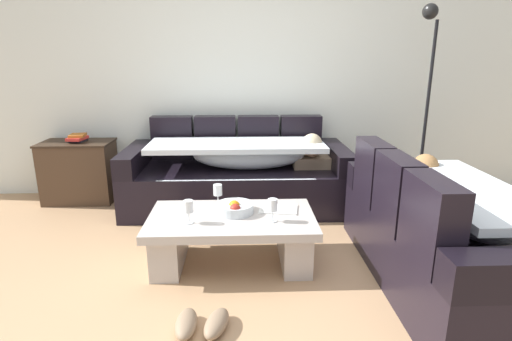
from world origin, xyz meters
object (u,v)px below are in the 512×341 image
couch_near_window (445,235)px  fruit_bowl (235,208)px  couch_along_wall (240,175)px  wine_glass_far_back (218,191)px  coffee_table (232,234)px  side_cabinet (79,171)px  book_stack_on_cabinet (78,138)px  pair_of_shoes (201,324)px  floor_lamp (425,97)px  wine_glass_near_right (273,206)px  wine_glass_near_left (188,207)px  open_magazine (278,209)px

couch_near_window → fruit_bowl: 1.45m
couch_along_wall → wine_glass_far_back: size_ratio=13.28×
coffee_table → fruit_bowl: bearing=66.1°
fruit_bowl → side_cabinet: size_ratio=0.39×
couch_along_wall → book_stack_on_cabinet: couch_along_wall is taller
fruit_bowl → pair_of_shoes: (-0.18, -0.82, -0.37)m
floor_lamp → pair_of_shoes: 2.97m
wine_glass_near_right → couch_along_wall: bearing=99.7°
wine_glass_near_right → side_cabinet: size_ratio=0.23×
floor_lamp → wine_glass_near_left: bearing=-149.5°
wine_glass_near_right → open_magazine: wine_glass_near_right is taller
couch_near_window → floor_lamp: size_ratio=0.93×
wine_glass_near_left → book_stack_on_cabinet: size_ratio=0.72×
book_stack_on_cabinet → wine_glass_near_left: bearing=-49.8°
wine_glass_far_back → side_cabinet: bearing=141.5°
wine_glass_far_back → book_stack_on_cabinet: 1.94m
wine_glass_near_left → open_magazine: 0.69m
couch_along_wall → couch_near_window: (1.37, -1.50, 0.00)m
coffee_table → wine_glass_near_right: 0.40m
open_magazine → pair_of_shoes: bearing=-110.5°
wine_glass_far_back → book_stack_on_cabinet: book_stack_on_cabinet is taller
couch_along_wall → couch_near_window: 2.03m
coffee_table → wine_glass_near_left: 0.41m
wine_glass_near_left → book_stack_on_cabinet: bearing=130.2°
wine_glass_near_right → book_stack_on_cabinet: size_ratio=0.72×
wine_glass_far_back → pair_of_shoes: size_ratio=0.51×
couch_near_window → wine_glass_near_right: (-1.15, 0.17, 0.16)m
open_magazine → floor_lamp: (1.50, 1.03, 0.73)m
couch_near_window → book_stack_on_cabinet: bearing=60.4°
coffee_table → wine_glass_near_left: (-0.29, -0.12, 0.26)m
couch_near_window → fruit_bowl: bearing=76.4°
floor_lamp → side_cabinet: bearing=175.1°
wine_glass_far_back → couch_near_window: bearing=-18.4°
fruit_bowl → floor_lamp: floor_lamp is taller
wine_glass_near_left → wine_glass_far_back: bearing=62.3°
coffee_table → pair_of_shoes: (-0.16, -0.77, -0.19)m
open_magazine → wine_glass_far_back: bearing=175.8°
wine_glass_near_right → fruit_bowl: bearing=147.5°
wine_glass_near_right → wine_glass_far_back: size_ratio=1.00×
couch_along_wall → book_stack_on_cabinet: bearing=172.2°
couch_near_window → floor_lamp: 1.68m
open_magazine → pair_of_shoes: size_ratio=0.86×
floor_lamp → wine_glass_near_right: bearing=-141.3°
couch_along_wall → floor_lamp: floor_lamp is taller
fruit_bowl → book_stack_on_cabinet: size_ratio=1.22×
coffee_table → fruit_bowl: size_ratio=4.29×
wine_glass_far_back → pair_of_shoes: (-0.05, -0.99, -0.45)m
couch_along_wall → wine_glass_far_back: bearing=-99.7°
wine_glass_near_right → floor_lamp: 2.10m
couch_along_wall → wine_glass_near_right: size_ratio=13.28×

